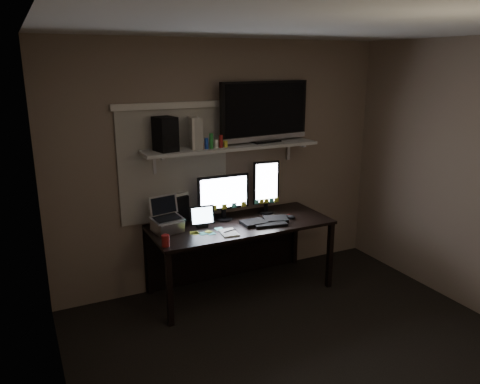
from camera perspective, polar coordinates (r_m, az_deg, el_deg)
floor at (r=3.91m, az=9.91°, el=-20.31°), size 3.60×3.60×0.00m
ceiling at (r=3.18m, az=12.11°, el=19.29°), size 3.60×3.60×0.00m
back_wall at (r=4.84m, az=-1.86°, el=3.34°), size 3.60×0.00×3.60m
left_wall at (r=2.73m, az=-21.44°, el=-7.67°), size 0.00×3.60×3.60m
window_blinds at (r=4.63m, az=-8.02°, el=3.25°), size 1.10×0.02×1.10m
desk at (r=4.82m, az=-0.55°, el=-5.35°), size 1.80×0.75×0.73m
wall_shelf at (r=4.65m, az=-0.99°, el=5.53°), size 1.80×0.35×0.03m
monitor_landscape at (r=4.69m, az=-2.03°, el=-0.65°), size 0.54×0.07×0.47m
monitor_portrait at (r=4.90m, az=3.19°, el=0.61°), size 0.29×0.08×0.57m
keyboard at (r=4.68m, az=3.04°, el=-3.53°), size 0.52×0.27×0.03m
mouse at (r=4.81m, az=6.19°, el=-3.02°), size 0.10×0.12×0.04m
notepad at (r=4.39m, az=-1.38°, el=-4.98°), size 0.17×0.22×0.01m
tablet at (r=4.53m, az=-4.68°, el=-2.98°), size 0.25×0.13×0.21m
file_sorter at (r=4.70m, az=-7.65°, el=-1.96°), size 0.24×0.15×0.28m
laptop at (r=4.42m, az=-8.89°, el=-2.86°), size 0.33×0.29×0.32m
cup at (r=4.13m, az=-9.06°, el=-5.87°), size 0.09×0.09×0.10m
sticky_notes at (r=4.45m, az=-4.15°, el=-4.74°), size 0.38×0.32×0.00m
tv at (r=4.82m, az=3.02°, el=9.73°), size 1.04×0.30×0.61m
game_console at (r=4.49m, az=-5.60°, el=7.21°), size 0.12×0.26×0.30m
speaker at (r=4.37m, az=-9.10°, el=6.99°), size 0.21×0.24×0.32m
bottles at (r=4.48m, az=-3.22°, el=6.29°), size 0.24×0.09×0.15m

